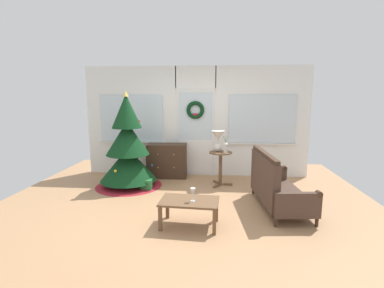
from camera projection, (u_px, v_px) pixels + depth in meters
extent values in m
plane|color=#AD7F56|center=(186.00, 207.00, 4.98)|extent=(6.76, 6.76, 0.00)
cube|color=white|center=(132.00, 121.00, 6.95)|extent=(2.15, 0.08, 2.55)
cube|color=white|center=(262.00, 122.00, 6.69)|extent=(2.15, 0.08, 2.55)
cube|color=white|center=(196.00, 77.00, 6.65)|extent=(0.94, 0.08, 0.50)
cube|color=silver|center=(195.00, 132.00, 6.82)|extent=(0.90, 0.05, 2.05)
cube|color=white|center=(195.00, 156.00, 6.90)|extent=(0.78, 0.02, 0.80)
cube|color=silver|center=(195.00, 116.00, 6.74)|extent=(0.78, 0.01, 1.10)
cube|color=silver|center=(131.00, 118.00, 6.88)|extent=(1.50, 0.01, 1.10)
cube|color=silver|center=(262.00, 119.00, 6.62)|extent=(1.50, 0.01, 1.10)
cube|color=silver|center=(132.00, 142.00, 6.96)|extent=(1.59, 0.06, 0.03)
cube|color=silver|center=(261.00, 144.00, 6.70)|extent=(1.59, 0.06, 0.03)
torus|color=black|center=(195.00, 110.00, 6.67)|extent=(0.41, 0.09, 0.41)
cube|color=red|center=(195.00, 116.00, 6.68)|extent=(0.10, 0.02, 0.10)
cylinder|color=#4C331E|center=(129.00, 181.00, 6.12)|extent=(0.10, 0.10, 0.21)
cone|color=maroon|center=(129.00, 183.00, 6.13)|extent=(1.38, 1.38, 0.10)
cone|color=#0F3819|center=(128.00, 164.00, 6.06)|extent=(1.17, 1.17, 0.69)
cone|color=#0F3819|center=(127.00, 138.00, 5.96)|extent=(0.89, 0.89, 0.69)
cone|color=#0F3819|center=(126.00, 111.00, 5.87)|extent=(0.61, 0.61, 0.69)
cone|color=#E0BC4C|center=(126.00, 94.00, 5.81)|extent=(0.12, 0.12, 0.12)
sphere|color=red|center=(142.00, 153.00, 6.38)|extent=(0.08, 0.08, 0.08)
sphere|color=gold|center=(115.00, 171.00, 5.62)|extent=(0.05, 0.05, 0.05)
sphere|color=silver|center=(134.00, 137.00, 6.26)|extent=(0.06, 0.06, 0.06)
sphere|color=#264CB2|center=(152.00, 166.00, 6.28)|extent=(0.05, 0.05, 0.05)
sphere|color=red|center=(139.00, 121.00, 6.09)|extent=(0.06, 0.06, 0.06)
cube|color=#3D281C|center=(167.00, 161.00, 6.73)|extent=(0.92, 0.46, 0.78)
sphere|color=tan|center=(158.00, 154.00, 6.48)|extent=(0.03, 0.03, 0.03)
sphere|color=tan|center=(174.00, 155.00, 6.47)|extent=(0.03, 0.03, 0.03)
sphere|color=tan|center=(158.00, 167.00, 6.53)|extent=(0.03, 0.03, 0.03)
sphere|color=tan|center=(174.00, 168.00, 6.52)|extent=(0.03, 0.03, 0.03)
cylinder|color=#3D281C|center=(317.00, 222.00, 4.22)|extent=(0.05, 0.05, 0.14)
cylinder|color=#3D281C|center=(284.00, 190.00, 5.65)|extent=(0.05, 0.05, 0.14)
cylinder|color=#3D281C|center=(276.00, 222.00, 4.21)|extent=(0.05, 0.05, 0.14)
cylinder|color=#3D281C|center=(253.00, 190.00, 5.64)|extent=(0.05, 0.05, 0.14)
cube|color=#473328|center=(281.00, 196.00, 4.91)|extent=(0.86, 1.46, 0.14)
cube|color=#473328|center=(264.00, 174.00, 4.84)|extent=(0.27, 1.39, 0.62)
cube|color=#3D281C|center=(265.00, 154.00, 4.78)|extent=(0.23, 1.36, 0.06)
cube|color=#473328|center=(298.00, 205.00, 4.16)|extent=(0.67, 0.16, 0.38)
cylinder|color=#3D281C|center=(319.00, 194.00, 4.14)|extent=(0.10, 0.10, 0.09)
cube|color=#473328|center=(269.00, 177.00, 5.62)|extent=(0.67, 0.16, 0.38)
cylinder|color=#3D281C|center=(284.00, 168.00, 5.59)|extent=(0.10, 0.10, 0.09)
cylinder|color=brown|center=(221.00, 153.00, 6.06)|extent=(0.48, 0.48, 0.02)
cylinder|color=brown|center=(220.00, 169.00, 6.12)|extent=(0.07, 0.07, 0.69)
cube|color=brown|center=(228.00, 184.00, 6.16)|extent=(0.20, 0.05, 0.04)
cube|color=brown|center=(216.00, 182.00, 6.32)|extent=(0.14, 0.20, 0.04)
cube|color=brown|center=(216.00, 186.00, 6.05)|extent=(0.14, 0.20, 0.04)
sphere|color=silver|center=(218.00, 148.00, 6.09)|extent=(0.16, 0.16, 0.16)
cylinder|color=silver|center=(218.00, 142.00, 6.07)|extent=(0.02, 0.02, 0.06)
cone|color=silver|center=(218.00, 136.00, 6.05)|extent=(0.28, 0.28, 0.20)
cylinder|color=beige|center=(226.00, 149.00, 5.98)|extent=(0.09, 0.09, 0.16)
sphere|color=beige|center=(226.00, 145.00, 5.97)|extent=(0.10, 0.10, 0.10)
cylinder|color=#4C7042|center=(225.00, 140.00, 5.95)|extent=(0.07, 0.01, 0.17)
cylinder|color=#4C7042|center=(226.00, 140.00, 5.95)|extent=(0.01, 0.01, 0.18)
cylinder|color=#4C7042|center=(227.00, 140.00, 5.95)|extent=(0.07, 0.01, 0.17)
cube|color=brown|center=(189.00, 201.00, 4.20)|extent=(0.87, 0.57, 0.03)
cube|color=brown|center=(160.00, 218.00, 4.08)|extent=(0.05, 0.05, 0.36)
cube|color=brown|center=(214.00, 222.00, 3.96)|extent=(0.05, 0.05, 0.36)
cube|color=brown|center=(168.00, 207.00, 4.50)|extent=(0.05, 0.05, 0.36)
cube|color=brown|center=(216.00, 210.00, 4.39)|extent=(0.05, 0.05, 0.36)
cylinder|color=silver|center=(193.00, 201.00, 4.16)|extent=(0.06, 0.06, 0.01)
cylinder|color=silver|center=(193.00, 197.00, 4.15)|extent=(0.01, 0.01, 0.10)
cone|color=silver|center=(193.00, 191.00, 4.13)|extent=(0.08, 0.08, 0.09)
cube|color=#266633|center=(147.00, 185.00, 5.86)|extent=(0.21, 0.19, 0.21)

